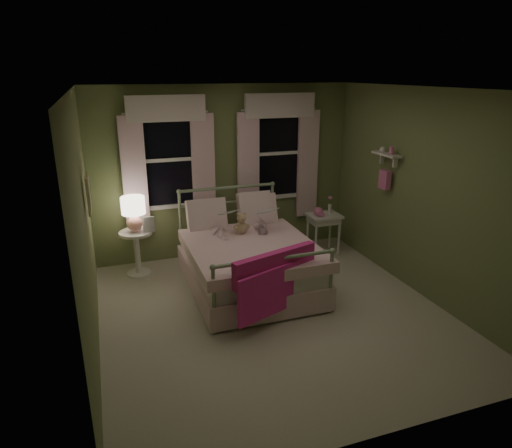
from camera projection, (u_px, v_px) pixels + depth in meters
name	position (u px, v px, depth m)	size (l,w,h in m)	color
room_shell	(275.00, 210.00, 5.08)	(4.20, 4.20, 4.20)	beige
bed	(248.00, 261.00, 6.07)	(1.58, 2.04, 1.18)	white
pink_throw	(276.00, 275.00, 5.08)	(1.08, 0.50, 0.71)	#D82A81
child_left	(218.00, 214.00, 6.19)	(0.26, 0.17, 0.72)	#F7D1DD
child_right	(257.00, 212.00, 6.37)	(0.32, 0.25, 0.66)	#F7D1DD
book_left	(223.00, 217.00, 5.95)	(0.20, 0.27, 0.03)	beige
book_right	(263.00, 216.00, 6.14)	(0.20, 0.27, 0.02)	beige
teddy_bear	(241.00, 225.00, 6.18)	(0.23, 0.18, 0.31)	tan
nightstand_left	(137.00, 247.00, 6.42)	(0.46, 0.46, 0.65)	white
table_lamp	(133.00, 211.00, 6.25)	(0.33, 0.33, 0.49)	tan
book_nightstand	(143.00, 232.00, 6.30)	(0.16, 0.22, 0.02)	beige
nightstand_right	(324.00, 221.00, 7.12)	(0.50, 0.40, 0.64)	white
pink_toy	(319.00, 212.00, 7.04)	(0.14, 0.19, 0.14)	pink
bud_vase	(330.00, 204.00, 7.13)	(0.06, 0.06, 0.28)	white
window_left	(169.00, 155.00, 6.54)	(1.34, 0.13, 1.96)	black
window_right	(279.00, 149.00, 7.06)	(1.34, 0.13, 1.96)	black
wall_shelf	(386.00, 167.00, 6.23)	(0.15, 0.50, 0.60)	white
framed_picture	(88.00, 194.00, 4.95)	(0.03, 0.32, 0.42)	beige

